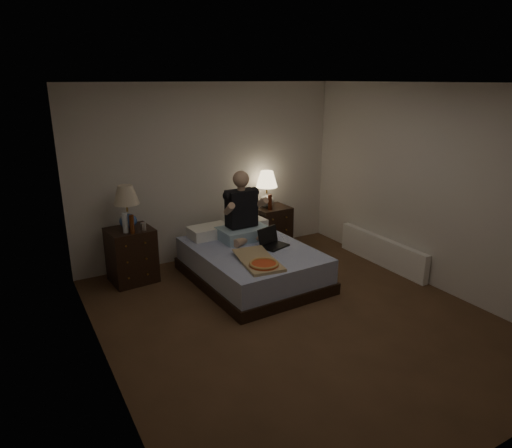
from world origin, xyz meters
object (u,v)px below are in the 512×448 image
beer_bottle_left (132,224)px  pizza_box (264,265)px  nightstand_right (271,228)px  laptop (275,238)px  soda_can (143,227)px  bed (252,264)px  lamp_right (267,189)px  lamp_left (127,207)px  person (243,206)px  radiator (382,251)px  nightstand_left (132,255)px  beer_bottle_right (270,202)px  water_bottle (125,223)px

beer_bottle_left → pizza_box: bearing=-46.3°
beer_bottle_left → pizza_box: size_ratio=0.30×
nightstand_right → laptop: bearing=-121.9°
soda_can → laptop: 1.67m
bed → lamp_right: 1.39m
lamp_left → person: size_ratio=0.60×
bed → radiator: bed is taller
nightstand_left → laptop: (1.64, -0.87, 0.21)m
nightstand_left → radiator: 3.45m
nightstand_right → beer_bottle_left: size_ratio=2.90×
nightstand_left → laptop: 1.87m
nightstand_right → lamp_right: bearing=168.2°
beer_bottle_right → person: size_ratio=0.25×
nightstand_left → pizza_box: bearing=-55.4°
nightstand_left → nightstand_right: nightstand_left is taller
bed → lamp_left: 1.75m
pizza_box → nightstand_right: bearing=63.8°
beer_bottle_right → radiator: bearing=-47.4°
person → pizza_box: person is taller
water_bottle → pizza_box: 1.82m
lamp_right → person: size_ratio=0.60×
pizza_box → laptop: bearing=56.0°
beer_bottle_right → radiator: beer_bottle_right is taller
nightstand_right → lamp_left: 2.30m
bed → nightstand_left: (-1.36, 0.76, 0.13)m
beer_bottle_right → laptop: beer_bottle_right is taller
nightstand_left → soda_can: soda_can is taller
soda_can → beer_bottle_right: (1.96, 0.17, 0.02)m
lamp_left → laptop: 1.92m
lamp_right → soda_can: size_ratio=5.60×
lamp_left → radiator: (3.22, -1.24, -0.79)m
nightstand_right → laptop: (-0.56, -1.01, 0.24)m
beer_bottle_right → pizza_box: size_ratio=0.30×
lamp_right → pizza_box: size_ratio=0.74×
nightstand_left → person: (1.44, -0.39, 0.56)m
nightstand_left → beer_bottle_left: beer_bottle_left is taller
lamp_right → pizza_box: lamp_right is taller
beer_bottle_right → lamp_right: bearing=79.4°
nightstand_right → beer_bottle_right: (-0.10, -0.12, 0.45)m
beer_bottle_right → radiator: (1.12, -1.22, -0.58)m
water_bottle → lamp_left: bearing=64.4°
nightstand_left → lamp_left: size_ratio=1.27×
soda_can → pizza_box: soda_can is taller
nightstand_left → water_bottle: water_bottle is taller
nightstand_left → soda_can: size_ratio=7.13×
nightstand_right → lamp_right: lamp_right is taller
nightstand_right → beer_bottle_right: 0.48m
lamp_right → pizza_box: bearing=-121.7°
lamp_right → beer_bottle_right: size_ratio=2.43×
soda_can → radiator: size_ratio=0.06×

